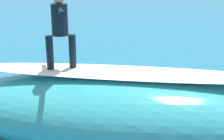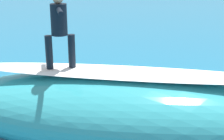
{
  "view_description": "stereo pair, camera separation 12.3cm",
  "coord_description": "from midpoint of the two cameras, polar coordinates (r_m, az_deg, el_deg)",
  "views": [
    {
      "loc": [
        -1.81,
        8.94,
        4.25
      ],
      "look_at": [
        1.1,
        0.87,
        1.4
      ],
      "focal_mm": 53.66,
      "sensor_mm": 36.0,
      "label": 1
    },
    {
      "loc": [
        -1.93,
        8.9,
        4.25
      ],
      "look_at": [
        1.1,
        0.87,
        1.4
      ],
      "focal_mm": 53.66,
      "sensor_mm": 36.0,
      "label": 2
    }
  ],
  "objects": [
    {
      "name": "wave_foam_lip",
      "position": [
        7.46,
        2.11,
        -0.49
      ],
      "size": [
        7.37,
        2.47,
        0.08
      ],
      "primitive_type": "ellipsoid",
      "rotation": [
        0.0,
        0.0,
        0.2
      ],
      "color": "white",
      "rests_on": "wave_crest"
    },
    {
      "name": "surfer_paddling",
      "position": [
        10.72,
        6.44,
        -3.86
      ],
      "size": [
        1.6,
        0.38,
        0.29
      ],
      "rotation": [
        0.0,
        0.0,
        0.07
      ],
      "color": "black",
      "rests_on": "surfboard_paddling"
    },
    {
      "name": "ground_plane",
      "position": [
        10.05,
        7.31,
        -6.8
      ],
      "size": [
        120.0,
        120.0,
        0.0
      ],
      "primitive_type": "plane",
      "color": "#196084"
    },
    {
      "name": "surfboard_paddling",
      "position": [
        10.8,
        5.77,
        -4.64
      ],
      "size": [
        2.34,
        0.75,
        0.09
      ],
      "primitive_type": "ellipsoid",
      "rotation": [
        0.0,
        0.0,
        0.07
      ],
      "color": "yellow",
      "rests_on": "ground_plane"
    },
    {
      "name": "wave_crest",
      "position": [
        7.81,
        2.03,
        -7.03
      ],
      "size": [
        9.01,
        4.6,
        1.8
      ],
      "primitive_type": "ellipsoid",
      "rotation": [
        0.0,
        0.0,
        0.2
      ],
      "color": "teal",
      "rests_on": "ground_plane"
    },
    {
      "name": "surfboard_riding",
      "position": [
        7.75,
        -8.95,
        0.05
      ],
      "size": [
        1.82,
        1.41,
        0.08
      ],
      "primitive_type": "ellipsoid",
      "rotation": [
        0.0,
        0.0,
        0.58
      ],
      "color": "silver",
      "rests_on": "wave_crest"
    },
    {
      "name": "foam_patch_near",
      "position": [
        11.07,
        -4.72,
        -3.96
      ],
      "size": [
        0.76,
        0.82,
        0.11
      ],
      "primitive_type": "ellipsoid",
      "rotation": [
        0.0,
        0.0,
        1.23
      ],
      "color": "white",
      "rests_on": "ground_plane"
    },
    {
      "name": "foam_patch_mid",
      "position": [
        10.93,
        1.3,
        -4.14
      ],
      "size": [
        1.25,
        1.06,
        0.13
      ],
      "primitive_type": "ellipsoid",
      "rotation": [
        0.0,
        0.0,
        0.45
      ],
      "color": "white",
      "rests_on": "ground_plane"
    },
    {
      "name": "surfer_riding",
      "position": [
        7.5,
        -9.34,
        7.51
      ],
      "size": [
        0.97,
        1.4,
        1.69
      ],
      "rotation": [
        0.0,
        0.0,
        0.58
      ],
      "color": "black",
      "rests_on": "surfboard_riding"
    }
  ]
}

